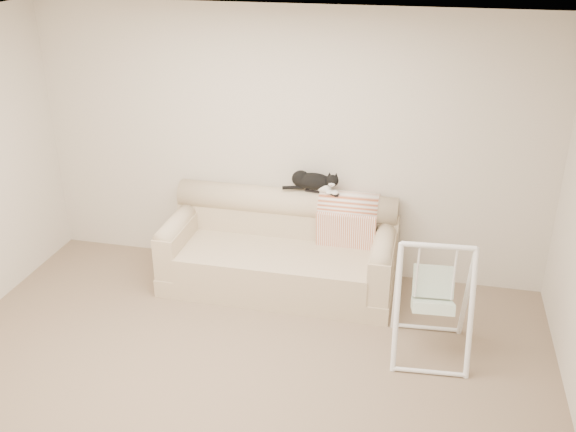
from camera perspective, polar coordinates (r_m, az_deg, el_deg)
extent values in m
plane|color=#786352|center=(5.11, -5.17, -14.97)|extent=(5.00, 5.00, 0.00)
cube|color=beige|center=(6.17, 0.01, 6.33)|extent=(5.00, 0.04, 2.60)
cube|color=white|center=(3.99, -6.63, 14.97)|extent=(5.00, 4.00, 0.02)
cube|color=tan|center=(6.26, -0.86, -5.60)|extent=(2.20, 0.90, 0.18)
cube|color=tan|center=(6.06, -1.12, -4.40)|extent=(1.80, 0.68, 0.24)
cube|color=tan|center=(6.39, -0.16, -1.46)|extent=(2.20, 0.22, 0.50)
cylinder|color=tan|center=(6.25, -0.16, 1.23)|extent=(2.16, 0.28, 0.28)
cube|color=tan|center=(6.39, -9.54, -2.20)|extent=(0.20, 0.88, 0.42)
cylinder|color=tan|center=(6.30, -9.67, -0.50)|extent=(0.18, 0.84, 0.18)
cube|color=tan|center=(5.98, 8.40, -4.14)|extent=(0.20, 0.88, 0.42)
cylinder|color=tan|center=(5.88, 8.53, -2.35)|extent=(0.18, 0.84, 0.18)
cube|color=black|center=(6.13, 2.40, 2.26)|extent=(0.18, 0.07, 0.02)
cube|color=gray|center=(6.13, 2.41, 2.38)|extent=(0.10, 0.05, 0.01)
cube|color=black|center=(6.07, 3.80, 1.99)|extent=(0.18, 0.10, 0.02)
ellipsoid|color=black|center=(6.11, 2.34, 3.09)|extent=(0.39, 0.21, 0.16)
ellipsoid|color=black|center=(6.14, 1.16, 3.33)|extent=(0.19, 0.17, 0.16)
ellipsoid|color=white|center=(6.07, 3.22, 2.59)|extent=(0.15, 0.11, 0.11)
ellipsoid|color=black|center=(6.02, 3.97, 3.14)|extent=(0.13, 0.13, 0.11)
ellipsoid|color=white|center=(5.98, 3.91, 2.83)|extent=(0.07, 0.06, 0.05)
sphere|color=#BF7272|center=(5.96, 3.86, 2.75)|extent=(0.01, 0.01, 0.01)
cone|color=black|center=(6.01, 3.71, 3.70)|extent=(0.06, 0.06, 0.06)
cone|color=black|center=(6.00, 4.31, 3.64)|extent=(0.06, 0.07, 0.06)
sphere|color=#A78B37|center=(5.98, 3.68, 3.09)|extent=(0.02, 0.02, 0.02)
sphere|color=#A78B37|center=(5.97, 4.07, 3.04)|extent=(0.02, 0.02, 0.02)
ellipsoid|color=white|center=(6.03, 3.70, 2.16)|extent=(0.07, 0.09, 0.03)
ellipsoid|color=white|center=(6.02, 4.19, 2.10)|extent=(0.07, 0.09, 0.03)
cylinder|color=black|center=(6.12, 0.47, 2.55)|extent=(0.21, 0.09, 0.03)
cylinder|color=#BB5C35|center=(6.15, 5.45, 0.71)|extent=(0.56, 0.33, 0.33)
cube|color=#BB5C35|center=(6.08, 5.15, -1.65)|extent=(0.56, 0.09, 0.42)
cylinder|color=white|center=(5.16, 9.66, -8.07)|extent=(0.07, 0.35, 1.00)
cylinder|color=white|center=(5.42, 9.65, -6.32)|extent=(0.07, 0.35, 1.00)
cylinder|color=white|center=(5.21, 15.96, -8.38)|extent=(0.07, 0.35, 1.00)
cylinder|color=white|center=(5.47, 15.64, -6.64)|extent=(0.07, 0.35, 1.00)
cylinder|color=white|center=(5.06, 13.26, -2.63)|extent=(0.57, 0.09, 0.04)
cylinder|color=white|center=(5.32, 12.43, -13.37)|extent=(0.57, 0.08, 0.03)
cylinder|color=white|center=(5.81, 12.15, -9.67)|extent=(0.57, 0.08, 0.03)
cube|color=white|center=(5.29, 12.72, -7.83)|extent=(0.35, 0.32, 0.19)
cube|color=white|center=(5.33, 12.81, -5.69)|extent=(0.34, 0.17, 0.26)
cylinder|color=white|center=(5.16, 11.43, -4.85)|extent=(0.02, 0.02, 0.47)
cylinder|color=white|center=(5.19, 14.57, -5.02)|extent=(0.02, 0.02, 0.47)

